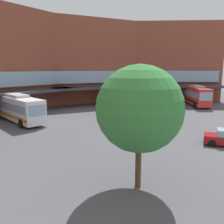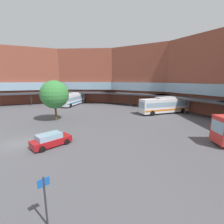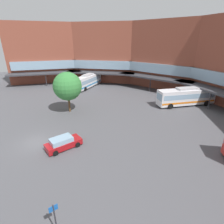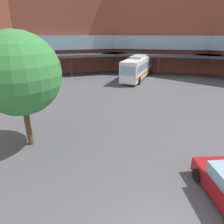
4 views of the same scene
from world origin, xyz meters
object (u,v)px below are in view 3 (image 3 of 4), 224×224
at_px(bus_0, 88,81).
at_px(bus_3, 186,96).
at_px(stop_sign_post, 55,217).
at_px(parked_car, 63,143).
at_px(plaza_tree, 67,86).

bearing_deg(bus_0, bus_3, 78.73).
height_order(bus_0, stop_sign_post, bus_0).
distance_m(bus_0, parked_car, 30.10).
bearing_deg(stop_sign_post, bus_3, 107.57).
height_order(parked_car, plaza_tree, plaza_tree).
bearing_deg(stop_sign_post, parked_car, 155.74).
bearing_deg(bus_3, plaza_tree, -4.36).
height_order(bus_0, bus_3, bus_3).
bearing_deg(plaza_tree, bus_3, 61.92).
relative_size(bus_0, plaza_tree, 1.48).
bearing_deg(bus_3, parked_car, 23.37).
relative_size(parked_car, plaza_tree, 0.60).
distance_m(bus_3, stop_sign_post, 32.20).
xyz_separation_m(bus_0, parked_car, (24.53, -17.40, -1.13)).
distance_m(bus_0, bus_3, 26.23).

